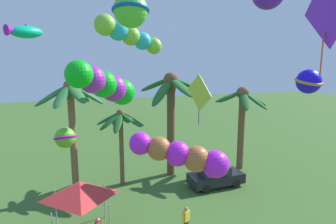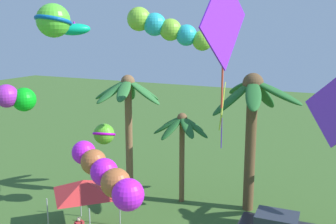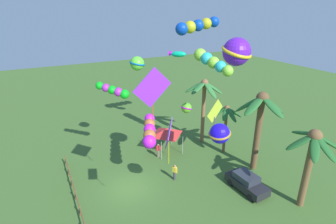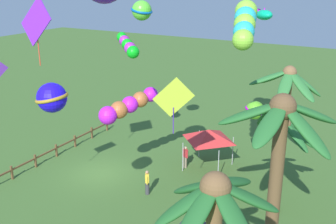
# 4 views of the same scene
# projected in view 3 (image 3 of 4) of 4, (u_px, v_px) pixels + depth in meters

# --- Properties ---
(ground_plane) EXTENTS (120.00, 120.00, 0.00)m
(ground_plane) POSITION_uv_depth(u_px,v_px,m) (130.00, 188.00, 24.02)
(ground_plane) COLOR #3D6028
(palm_tree_0) EXTENTS (4.42, 4.33, 7.72)m
(palm_tree_0) POSITION_uv_depth(u_px,v_px,m) (204.00, 94.00, 30.24)
(palm_tree_0) COLOR brown
(palm_tree_0) RESTS_ON ground
(palm_tree_1) EXTENTS (4.49, 4.14, 6.85)m
(palm_tree_1) POSITION_uv_depth(u_px,v_px,m) (312.00, 151.00, 20.12)
(palm_tree_1) COLOR brown
(palm_tree_1) RESTS_ON ground
(palm_tree_2) EXTENTS (3.51, 3.33, 5.56)m
(palm_tree_2) POSITION_uv_depth(u_px,v_px,m) (226.00, 115.00, 28.49)
(palm_tree_2) COLOR brown
(palm_tree_2) RESTS_ON ground
(palm_tree_3) EXTENTS (5.04, 5.24, 8.03)m
(palm_tree_3) POSITION_uv_depth(u_px,v_px,m) (261.00, 113.00, 24.89)
(palm_tree_3) COLOR brown
(palm_tree_3) RESTS_ON ground
(rail_fence) EXTENTS (12.29, 0.12, 0.95)m
(rail_fence) POSITION_uv_depth(u_px,v_px,m) (76.00, 194.00, 22.36)
(rail_fence) COLOR brown
(rail_fence) RESTS_ON ground
(parked_car_0) EXTENTS (3.98, 1.89, 1.51)m
(parked_car_0) POSITION_uv_depth(u_px,v_px,m) (247.00, 182.00, 23.58)
(parked_car_0) COLOR black
(parked_car_0) RESTS_ON ground
(spectator_0) EXTENTS (0.37, 0.50, 1.59)m
(spectator_0) POSITION_uv_depth(u_px,v_px,m) (158.00, 150.00, 28.67)
(spectator_0) COLOR gray
(spectator_0) RESTS_ON ground
(spectator_1) EXTENTS (0.48, 0.39, 1.59)m
(spectator_1) POSITION_uv_depth(u_px,v_px,m) (175.00, 172.00, 24.91)
(spectator_1) COLOR #38383D
(spectator_1) RESTS_ON ground
(festival_tent) EXTENTS (2.86, 2.86, 2.85)m
(festival_tent) POSITION_uv_depth(u_px,v_px,m) (167.00, 131.00, 29.27)
(festival_tent) COLOR #9E9EA3
(festival_tent) RESTS_ON ground
(kite_ball_0) EXTENTS (1.62, 1.62, 1.20)m
(kite_ball_0) POSITION_uv_depth(u_px,v_px,m) (187.00, 108.00, 30.27)
(kite_ball_0) COLOR #5AB629
(kite_tube_1) EXTENTS (4.21, 2.10, 2.19)m
(kite_tube_1) POSITION_uv_depth(u_px,v_px,m) (212.00, 61.00, 25.04)
(kite_tube_1) COLOR #84CF36
(kite_tube_2) EXTENTS (1.71, 4.71, 1.80)m
(kite_tube_2) POSITION_uv_depth(u_px,v_px,m) (196.00, 26.00, 26.96)
(kite_tube_2) COLOR #093BB3
(kite_tube_3) EXTENTS (2.14, 2.64, 1.47)m
(kite_tube_3) POSITION_uv_depth(u_px,v_px,m) (114.00, 90.00, 23.93)
(kite_tube_3) COLOR #0CBB19
(kite_diamond_4) EXTENTS (0.67, 2.03, 2.95)m
(kite_diamond_4) POSITION_uv_depth(u_px,v_px,m) (215.00, 112.00, 22.29)
(kite_diamond_4) COLOR #BBD335
(kite_diamond_5) EXTENTS (0.40, 2.47, 3.46)m
(kite_diamond_5) POSITION_uv_depth(u_px,v_px,m) (152.00, 88.00, 16.44)
(kite_diamond_5) COLOR #7F23E1
(kite_tube_6) EXTENTS (3.89, 2.32, 1.83)m
(kite_tube_6) POSITION_uv_depth(u_px,v_px,m) (150.00, 131.00, 23.30)
(kite_tube_6) COLOR #CC1DEE
(kite_ball_7) EXTENTS (1.63, 1.63, 1.23)m
(kite_ball_7) POSITION_uv_depth(u_px,v_px,m) (137.00, 63.00, 22.89)
(kite_ball_7) COLOR #55CC31
(kite_ball_8) EXTENTS (2.66, 2.67, 1.79)m
(kite_ball_8) POSITION_uv_depth(u_px,v_px,m) (237.00, 52.00, 16.90)
(kite_ball_8) COLOR #5E1AC6
(kite_fish_9) EXTENTS (2.00, 1.79, 0.83)m
(kite_fish_9) POSITION_uv_depth(u_px,v_px,m) (177.00, 54.00, 29.29)
(kite_fish_9) COLOR #0AC088
(kite_ball_10) EXTENTS (1.69, 1.70, 1.28)m
(kite_ball_10) POSITION_uv_depth(u_px,v_px,m) (220.00, 133.00, 16.66)
(kite_ball_10) COLOR #1B0DEF
(kite_diamond_11) EXTENTS (1.89, 1.05, 2.94)m
(kite_diamond_11) POSITION_uv_depth(u_px,v_px,m) (169.00, 134.00, 14.45)
(kite_diamond_11) COLOR purple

